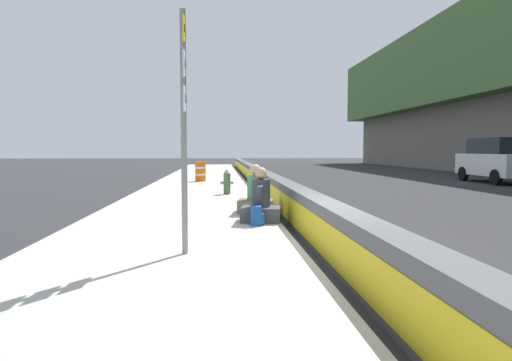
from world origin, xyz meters
TOP-DOWN VIEW (x-y plane):
  - ground_plane at (0.00, 0.00)m, footprint 160.00×160.00m
  - sidewalk_strip at (0.00, 2.65)m, footprint 80.00×4.40m
  - jersey_barrier at (0.00, 0.00)m, footprint 76.00×0.45m
  - route_sign_post at (-0.28, 2.27)m, footprint 0.44×0.09m
  - fire_hydrant at (8.69, 1.49)m, footprint 0.26×0.46m
  - seated_person_foreground at (2.65, 0.86)m, footprint 0.85×0.95m
  - seated_person_middle at (4.06, 0.87)m, footprint 0.84×0.95m
  - backpack at (2.16, 1.01)m, footprint 0.32×0.28m
  - construction_barrel at (15.21, 2.68)m, footprint 0.54×0.54m
  - parked_car_fourth at (14.73, -12.30)m, footprint 4.87×2.21m

SIDE VIEW (x-z plane):
  - ground_plane at x=0.00m, z-range 0.00..0.00m
  - sidewalk_strip at x=0.00m, z-range 0.00..0.14m
  - backpack at x=2.16m, z-range 0.13..0.53m
  - jersey_barrier at x=0.00m, z-range 0.00..0.85m
  - seated_person_foreground at x=2.65m, z-range -0.08..1.10m
  - seated_person_middle at x=4.06m, z-range -0.08..1.11m
  - fire_hydrant at x=8.69m, z-range 0.15..1.03m
  - construction_barrel at x=15.21m, z-range 0.14..1.09m
  - parked_car_fourth at x=14.73m, z-range 0.04..2.32m
  - route_sign_post at x=-0.28m, z-range 0.43..4.03m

